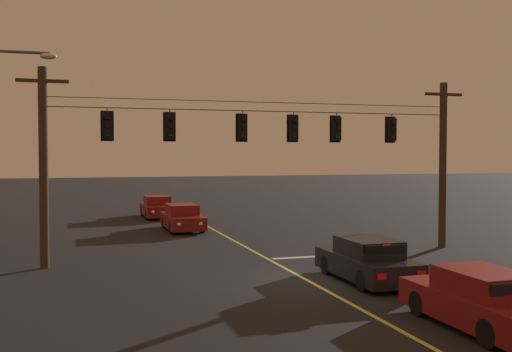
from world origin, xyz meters
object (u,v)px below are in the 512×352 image
(traffic_light_far_right, at_px, (392,129))
(traffic_light_rightmost, at_px, (337,129))
(street_lamp_corner, at_px, (5,138))
(traffic_light_left_inner, at_px, (170,126))
(car_waiting_near_lane, at_px, (367,261))
(car_waiting_second_near, at_px, (481,301))
(traffic_light_leftmost, at_px, (107,126))
(traffic_light_centre, at_px, (243,127))
(traffic_light_right_inner, at_px, (294,128))
(car_oncoming_trailing, at_px, (157,207))
(car_oncoming_lead, at_px, (182,218))

(traffic_light_far_right, bearing_deg, traffic_light_rightmost, 180.00)
(traffic_light_rightmost, bearing_deg, street_lamp_corner, -177.14)
(traffic_light_left_inner, relative_size, car_waiting_near_lane, 0.28)
(traffic_light_rightmost, height_order, traffic_light_far_right, same)
(traffic_light_left_inner, height_order, traffic_light_far_right, same)
(traffic_light_rightmost, bearing_deg, car_waiting_second_near, -96.62)
(traffic_light_leftmost, xyz_separation_m, traffic_light_far_right, (11.72, 0.00, 0.00))
(traffic_light_centre, bearing_deg, traffic_light_right_inner, 0.00)
(street_lamp_corner, bearing_deg, traffic_light_right_inner, 3.36)
(traffic_light_left_inner, bearing_deg, traffic_light_leftmost, 180.00)
(traffic_light_far_right, bearing_deg, traffic_light_right_inner, 180.00)
(traffic_light_leftmost, distance_m, car_waiting_second_near, 14.14)
(traffic_light_right_inner, bearing_deg, car_waiting_second_near, -86.68)
(traffic_light_far_right, xyz_separation_m, street_lamp_corner, (-15.15, -0.63, -0.49))
(traffic_light_right_inner, bearing_deg, car_waiting_near_lane, -84.45)
(traffic_light_leftmost, relative_size, traffic_light_centre, 1.00)
(car_waiting_second_near, bearing_deg, street_lamp_corner, 138.02)
(traffic_light_left_inner, xyz_separation_m, car_oncoming_trailing, (1.64, 16.11, -4.49))
(street_lamp_corner, bearing_deg, car_waiting_near_lane, -22.78)
(car_waiting_near_lane, xyz_separation_m, car_oncoming_lead, (-3.44, 14.53, -0.00))
(traffic_light_centre, height_order, traffic_light_far_right, same)
(traffic_light_rightmost, height_order, car_waiting_second_near, traffic_light_rightmost)
(car_waiting_second_near, relative_size, street_lamp_corner, 0.56)
(traffic_light_rightmost, xyz_separation_m, car_oncoming_trailing, (-5.23, 16.11, -4.49))
(car_oncoming_lead, bearing_deg, traffic_light_right_inner, -72.35)
(traffic_light_rightmost, relative_size, car_oncoming_trailing, 0.28)
(car_oncoming_trailing, xyz_separation_m, car_waiting_second_near, (3.97, -26.94, 0.00))
(traffic_light_left_inner, distance_m, car_waiting_near_lane, 8.89)
(traffic_light_centre, distance_m, street_lamp_corner, 8.61)
(traffic_light_rightmost, bearing_deg, car_waiting_near_lane, -104.32)
(traffic_light_left_inner, relative_size, traffic_light_rightmost, 1.00)
(traffic_light_far_right, relative_size, car_waiting_near_lane, 0.28)
(traffic_light_far_right, bearing_deg, car_oncoming_trailing, 115.78)
(traffic_light_left_inner, xyz_separation_m, car_oncoming_lead, (2.06, 9.19, -4.49))
(traffic_light_centre, relative_size, traffic_light_right_inner, 1.00)
(car_waiting_second_near, xyz_separation_m, street_lamp_corner, (-11.34, 10.20, 3.99))
(traffic_light_leftmost, distance_m, car_oncoming_lead, 11.11)
(traffic_light_far_right, distance_m, car_oncoming_lead, 12.60)
(traffic_light_left_inner, height_order, car_waiting_second_near, traffic_light_left_inner)
(traffic_light_right_inner, xyz_separation_m, car_waiting_near_lane, (0.52, -5.34, -4.49))
(car_oncoming_trailing, relative_size, car_waiting_second_near, 1.02)
(traffic_light_left_inner, bearing_deg, traffic_light_right_inner, 0.00)
(traffic_light_rightmost, distance_m, street_lamp_corner, 12.62)
(car_oncoming_trailing, bearing_deg, traffic_light_centre, -85.71)
(car_oncoming_lead, bearing_deg, traffic_light_far_right, -51.31)
(traffic_light_leftmost, distance_m, traffic_light_centre, 5.15)
(traffic_light_far_right, distance_m, car_waiting_second_near, 12.33)
(traffic_light_leftmost, bearing_deg, car_oncoming_trailing, 76.25)
(traffic_light_leftmost, height_order, car_oncoming_trailing, traffic_light_leftmost)
(traffic_light_centre, relative_size, car_waiting_second_near, 0.28)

